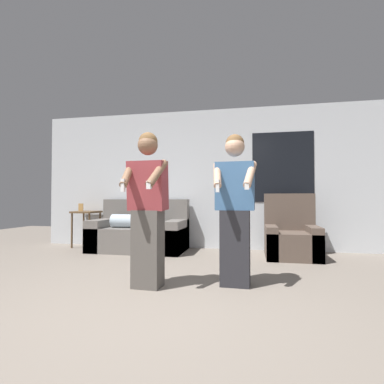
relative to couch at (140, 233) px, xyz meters
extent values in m
plane|color=slate|center=(1.27, -2.89, -0.32)|extent=(14.00, 14.00, 0.00)
cube|color=silver|center=(1.27, 0.50, 1.03)|extent=(6.97, 0.06, 2.70)
cube|color=black|center=(2.61, 0.47, 1.23)|extent=(1.10, 0.01, 1.30)
cube|color=slate|center=(0.00, -0.05, -0.10)|extent=(1.71, 0.95, 0.43)
cube|color=slate|center=(0.00, 0.31, 0.37)|extent=(1.71, 0.22, 0.51)
cube|color=slate|center=(-0.71, -0.05, -0.03)|extent=(0.28, 0.95, 0.57)
cube|color=slate|center=(0.71, -0.05, -0.03)|extent=(0.28, 0.95, 0.57)
cylinder|color=silver|center=(0.00, -0.17, 0.23)|extent=(0.94, 0.24, 0.24)
cube|color=brown|center=(2.68, -0.20, -0.11)|extent=(0.83, 0.84, 0.42)
cube|color=brown|center=(2.68, 0.12, 0.41)|extent=(0.83, 0.20, 0.63)
cube|color=brown|center=(2.35, -0.20, -0.06)|extent=(0.18, 0.84, 0.52)
cube|color=brown|center=(3.00, -0.20, -0.06)|extent=(0.18, 0.84, 0.52)
cube|color=brown|center=(-1.21, 0.20, 0.37)|extent=(0.45, 0.49, 0.04)
cylinder|color=brown|center=(-1.40, -0.01, 0.02)|extent=(0.04, 0.04, 0.68)
cylinder|color=brown|center=(-1.03, -0.01, 0.02)|extent=(0.04, 0.04, 0.68)
cylinder|color=brown|center=(-1.40, 0.40, 0.02)|extent=(0.04, 0.04, 0.68)
cylinder|color=brown|center=(-1.03, 0.40, 0.02)|extent=(0.04, 0.04, 0.68)
cube|color=tan|center=(-1.33, 0.18, 0.46)|extent=(0.10, 0.02, 0.17)
cube|color=#56514C|center=(0.94, -2.19, 0.09)|extent=(0.31, 0.26, 0.83)
cube|color=#99383D|center=(0.94, -2.20, 0.77)|extent=(0.41, 0.28, 0.54)
sphere|color=brown|center=(0.94, -2.21, 1.21)|extent=(0.22, 0.22, 0.22)
sphere|color=brown|center=(0.94, -2.20, 1.25)|extent=(0.21, 0.21, 0.21)
cylinder|color=brown|center=(0.77, -2.34, 0.89)|extent=(0.12, 0.36, 0.32)
cube|color=white|center=(0.78, -2.49, 0.77)|extent=(0.04, 0.04, 0.13)
cylinder|color=brown|center=(1.10, -2.36, 0.89)|extent=(0.16, 0.36, 0.32)
cube|color=white|center=(1.06, -2.51, 0.77)|extent=(0.05, 0.04, 0.08)
cube|color=#28282D|center=(1.86, -1.94, 0.09)|extent=(0.33, 0.25, 0.83)
cube|color=#3D6693|center=(1.86, -1.94, 0.77)|extent=(0.43, 0.24, 0.53)
sphere|color=tan|center=(1.86, -1.94, 1.21)|extent=(0.22, 0.22, 0.22)
sphere|color=brown|center=(1.86, -1.93, 1.25)|extent=(0.21, 0.21, 0.21)
cylinder|color=tan|center=(1.68, -2.08, 0.89)|extent=(0.13, 0.36, 0.31)
cube|color=white|center=(1.70, -2.23, 0.76)|extent=(0.04, 0.04, 0.13)
cylinder|color=tan|center=(2.03, -2.10, 0.89)|extent=(0.15, 0.36, 0.31)
cube|color=white|center=(2.00, -2.25, 0.76)|extent=(0.05, 0.04, 0.08)
camera|label=1|loc=(2.05, -5.28, 0.62)|focal=28.00mm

